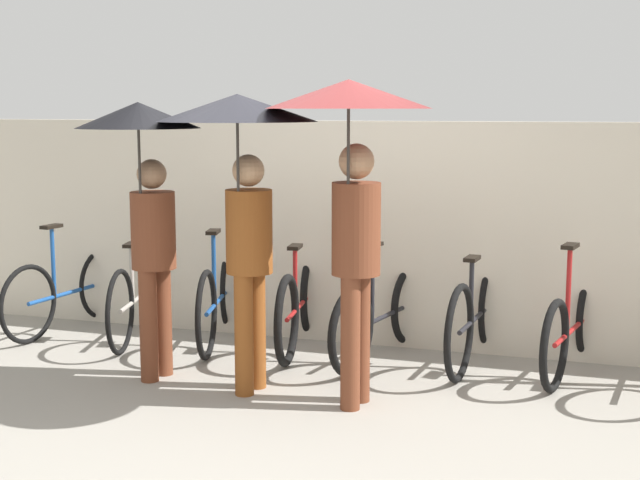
{
  "coord_description": "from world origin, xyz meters",
  "views": [
    {
      "loc": [
        1.99,
        -4.98,
        1.97
      ],
      "look_at": [
        0.0,
        1.18,
        1.0
      ],
      "focal_mm": 50.0,
      "sensor_mm": 36.0,
      "label": 1
    }
  ],
  "objects_px": {
    "parked_bicycle_0": "(69,290)",
    "parked_bicycle_3": "(300,304)",
    "pedestrian_leading": "(145,173)",
    "parked_bicycle_4": "(383,315)",
    "parked_bicycle_2": "(219,298)",
    "pedestrian_trailing": "(351,151)",
    "parked_bicycle_5": "(476,315)",
    "pedestrian_center": "(241,157)",
    "parked_bicycle_1": "(139,295)",
    "parked_bicycle_6": "(573,326)"
  },
  "relations": [
    {
      "from": "parked_bicycle_5",
      "to": "parked_bicycle_1",
      "type": "bearing_deg",
      "value": 96.99
    },
    {
      "from": "parked_bicycle_1",
      "to": "parked_bicycle_2",
      "type": "distance_m",
      "value": 0.72
    },
    {
      "from": "parked_bicycle_1",
      "to": "pedestrian_trailing",
      "type": "relative_size",
      "value": 0.81
    },
    {
      "from": "parked_bicycle_1",
      "to": "pedestrian_leading",
      "type": "distance_m",
      "value": 1.73
    },
    {
      "from": "parked_bicycle_3",
      "to": "parked_bicycle_5",
      "type": "bearing_deg",
      "value": -97.47
    },
    {
      "from": "pedestrian_leading",
      "to": "parked_bicycle_3",
      "type": "bearing_deg",
      "value": -115.58
    },
    {
      "from": "parked_bicycle_0",
      "to": "parked_bicycle_3",
      "type": "relative_size",
      "value": 0.98
    },
    {
      "from": "parked_bicycle_6",
      "to": "pedestrian_leading",
      "type": "bearing_deg",
      "value": 122.75
    },
    {
      "from": "parked_bicycle_0",
      "to": "parked_bicycle_4",
      "type": "bearing_deg",
      "value": -84.3
    },
    {
      "from": "parked_bicycle_0",
      "to": "parked_bicycle_5",
      "type": "height_order",
      "value": "parked_bicycle_5"
    },
    {
      "from": "parked_bicycle_5",
      "to": "parked_bicycle_6",
      "type": "bearing_deg",
      "value": -86.74
    },
    {
      "from": "parked_bicycle_3",
      "to": "parked_bicycle_5",
      "type": "height_order",
      "value": "parked_bicycle_5"
    },
    {
      "from": "parked_bicycle_4",
      "to": "parked_bicycle_5",
      "type": "height_order",
      "value": "parked_bicycle_5"
    },
    {
      "from": "parked_bicycle_4",
      "to": "pedestrian_trailing",
      "type": "distance_m",
      "value": 1.82
    },
    {
      "from": "parked_bicycle_0",
      "to": "parked_bicycle_1",
      "type": "xyz_separation_m",
      "value": [
        0.72,
        -0.02,
        0.0
      ]
    },
    {
      "from": "parked_bicycle_5",
      "to": "pedestrian_center",
      "type": "relative_size",
      "value": 0.85
    },
    {
      "from": "parked_bicycle_2",
      "to": "pedestrian_trailing",
      "type": "xyz_separation_m",
      "value": [
        1.53,
        -1.31,
        1.32
      ]
    },
    {
      "from": "parked_bicycle_5",
      "to": "pedestrian_trailing",
      "type": "xyz_separation_m",
      "value": [
        -0.63,
        -1.33,
        1.32
      ]
    },
    {
      "from": "parked_bicycle_0",
      "to": "pedestrian_center",
      "type": "distance_m",
      "value": 2.8
    },
    {
      "from": "parked_bicycle_2",
      "to": "pedestrian_trailing",
      "type": "relative_size",
      "value": 0.81
    },
    {
      "from": "parked_bicycle_1",
      "to": "pedestrian_center",
      "type": "relative_size",
      "value": 0.85
    },
    {
      "from": "parked_bicycle_5",
      "to": "pedestrian_leading",
      "type": "relative_size",
      "value": 0.87
    },
    {
      "from": "parked_bicycle_1",
      "to": "parked_bicycle_4",
      "type": "height_order",
      "value": "parked_bicycle_1"
    },
    {
      "from": "parked_bicycle_3",
      "to": "parked_bicycle_4",
      "type": "distance_m",
      "value": 0.73
    },
    {
      "from": "parked_bicycle_0",
      "to": "pedestrian_trailing",
      "type": "height_order",
      "value": "pedestrian_trailing"
    },
    {
      "from": "parked_bicycle_0",
      "to": "parked_bicycle_6",
      "type": "height_order",
      "value": "parked_bicycle_0"
    },
    {
      "from": "parked_bicycle_1",
      "to": "pedestrian_leading",
      "type": "relative_size",
      "value": 0.87
    },
    {
      "from": "parked_bicycle_3",
      "to": "parked_bicycle_4",
      "type": "relative_size",
      "value": 1.0
    },
    {
      "from": "parked_bicycle_3",
      "to": "parked_bicycle_0",
      "type": "bearing_deg",
      "value": 83.3
    },
    {
      "from": "parked_bicycle_1",
      "to": "parked_bicycle_5",
      "type": "relative_size",
      "value": 1.0
    },
    {
      "from": "parked_bicycle_3",
      "to": "parked_bicycle_4",
      "type": "height_order",
      "value": "parked_bicycle_3"
    },
    {
      "from": "pedestrian_center",
      "to": "parked_bicycle_5",
      "type": "bearing_deg",
      "value": -131.16
    },
    {
      "from": "parked_bicycle_2",
      "to": "parked_bicycle_3",
      "type": "distance_m",
      "value": 0.72
    },
    {
      "from": "parked_bicycle_4",
      "to": "pedestrian_center",
      "type": "xyz_separation_m",
      "value": [
        -0.69,
        -1.18,
        1.29
      ]
    },
    {
      "from": "parked_bicycle_4",
      "to": "parked_bicycle_2",
      "type": "bearing_deg",
      "value": 98.76
    },
    {
      "from": "parked_bicycle_5",
      "to": "pedestrian_trailing",
      "type": "height_order",
      "value": "pedestrian_trailing"
    },
    {
      "from": "parked_bicycle_1",
      "to": "pedestrian_center",
      "type": "xyz_separation_m",
      "value": [
        1.47,
        -1.19,
        1.27
      ]
    },
    {
      "from": "pedestrian_leading",
      "to": "pedestrian_trailing",
      "type": "distance_m",
      "value": 1.57
    },
    {
      "from": "parked_bicycle_0",
      "to": "parked_bicycle_6",
      "type": "xyz_separation_m",
      "value": [
        4.31,
        0.04,
        -0.01
      ]
    },
    {
      "from": "parked_bicycle_0",
      "to": "parked_bicycle_6",
      "type": "relative_size",
      "value": 0.99
    },
    {
      "from": "parked_bicycle_5",
      "to": "pedestrian_center",
      "type": "xyz_separation_m",
      "value": [
        -1.41,
        -1.27,
        1.26
      ]
    },
    {
      "from": "parked_bicycle_4",
      "to": "pedestrian_leading",
      "type": "xyz_separation_m",
      "value": [
        -1.46,
        -1.09,
        1.16
      ]
    },
    {
      "from": "parked_bicycle_3",
      "to": "pedestrian_trailing",
      "type": "distance_m",
      "value": 2.03
    },
    {
      "from": "pedestrian_center",
      "to": "pedestrian_trailing",
      "type": "xyz_separation_m",
      "value": [
        0.78,
        -0.06,
        0.05
      ]
    },
    {
      "from": "parked_bicycle_3",
      "to": "pedestrian_leading",
      "type": "xyz_separation_m",
      "value": [
        -0.74,
        -1.17,
        1.14
      ]
    },
    {
      "from": "parked_bicycle_2",
      "to": "pedestrian_center",
      "type": "height_order",
      "value": "pedestrian_center"
    },
    {
      "from": "pedestrian_trailing",
      "to": "parked_bicycle_5",
      "type": "bearing_deg",
      "value": -109.3
    },
    {
      "from": "parked_bicycle_4",
      "to": "parked_bicycle_6",
      "type": "distance_m",
      "value": 1.44
    },
    {
      "from": "parked_bicycle_0",
      "to": "parked_bicycle_3",
      "type": "xyz_separation_m",
      "value": [
        2.16,
        0.05,
        0.01
      ]
    },
    {
      "from": "parked_bicycle_4",
      "to": "parked_bicycle_3",
      "type": "bearing_deg",
      "value": 95.16
    }
  ]
}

